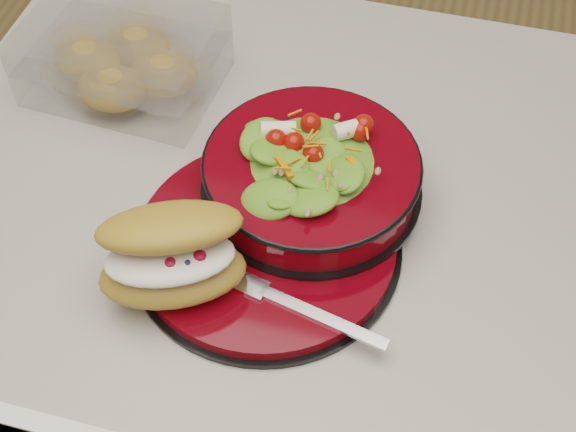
% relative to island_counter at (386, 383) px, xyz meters
% --- Properties ---
extents(island_counter, '(1.24, 0.74, 0.90)m').
position_rel_island_counter_xyz_m(island_counter, '(0.00, 0.00, 0.00)').
color(island_counter, silver).
rests_on(island_counter, ground).
extents(dinner_plate, '(0.30, 0.30, 0.02)m').
position_rel_island_counter_xyz_m(dinner_plate, '(-0.16, -0.10, 0.46)').
color(dinner_plate, black).
rests_on(dinner_plate, island_counter).
extents(salad_bowl, '(0.26, 0.26, 0.11)m').
position_rel_island_counter_xyz_m(salad_bowl, '(-0.13, -0.02, 0.50)').
color(salad_bowl, black).
rests_on(salad_bowl, dinner_plate).
extents(croissant, '(0.17, 0.15, 0.09)m').
position_rel_island_counter_xyz_m(croissant, '(-0.24, -0.18, 0.51)').
color(croissant, '#AE7E35').
rests_on(croissant, dinner_plate).
extents(fork, '(0.18, 0.06, 0.00)m').
position_rel_island_counter_xyz_m(fork, '(-0.10, -0.18, 0.47)').
color(fork, silver).
rests_on(fork, dinner_plate).
extents(pastry_box, '(0.25, 0.19, 0.09)m').
position_rel_island_counter_xyz_m(pastry_box, '(-0.41, 0.11, 0.49)').
color(pastry_box, white).
rests_on(pastry_box, island_counter).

